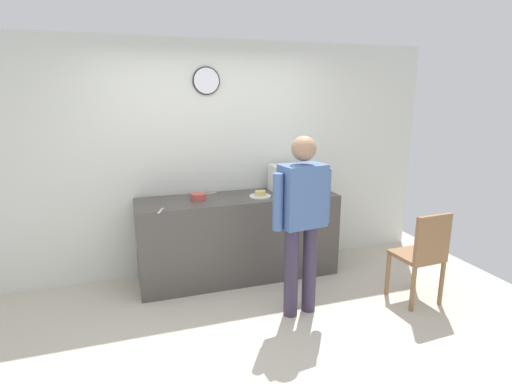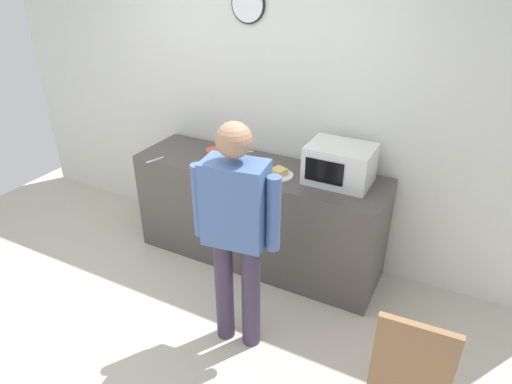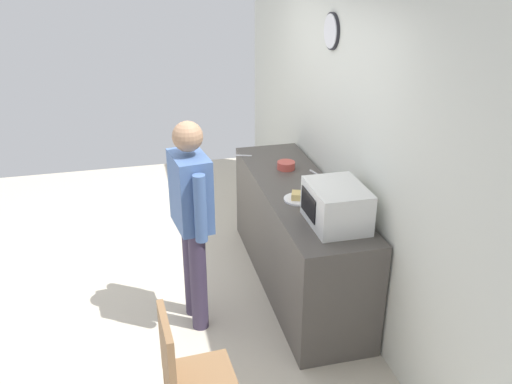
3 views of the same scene
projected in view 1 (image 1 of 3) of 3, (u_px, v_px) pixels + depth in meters
The scene contains 10 objects.
ground_plane at pixel (253, 339), 3.44m from camera, with size 6.00×6.00×0.00m, color beige.
back_wall at pixel (209, 159), 4.60m from camera, with size 5.40×0.13×2.60m.
kitchen_counter at pixel (239, 237), 4.52m from camera, with size 2.19×0.62×0.93m, color #4C4742.
microwave at pixel (294, 178), 4.64m from camera, with size 0.50×0.39×0.30m.
sandwich_plate at pixel (260, 195), 4.40m from camera, with size 0.24×0.24×0.07m.
salad_bowl at pixel (198, 197), 4.29m from camera, with size 0.16×0.16×0.07m, color #C64C42.
fork_utensil at pixel (210, 193), 4.55m from camera, with size 0.17×0.02×0.01m, color silver.
spoon_utensil at pixel (161, 211), 3.88m from camera, with size 0.17×0.02×0.01m, color silver.
person_standing at pixel (302, 213), 3.63m from camera, with size 0.59×0.29×1.68m.
wooden_chair at pixel (423, 253), 3.91m from camera, with size 0.42×0.42×0.94m.
Camera 1 is at (-0.93, -2.89, 2.03)m, focal length 28.38 mm.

